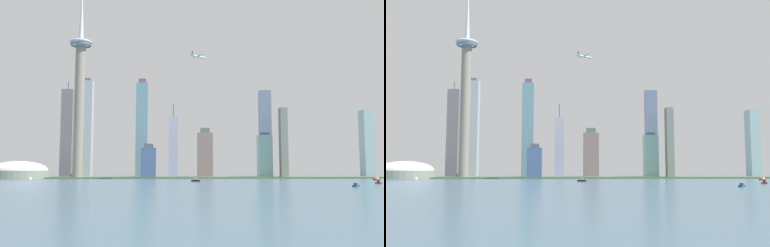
# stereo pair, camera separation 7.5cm
# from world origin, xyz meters

# --- Properties ---
(ground_plane) EXTENTS (6000.00, 6000.00, 0.00)m
(ground_plane) POSITION_xyz_m (0.00, 0.00, 0.00)
(ground_plane) COLOR #436274
(waterfront_pier) EXTENTS (766.06, 77.16, 2.32)m
(waterfront_pier) POSITION_xyz_m (0.00, 434.39, 1.16)
(waterfront_pier) COLOR #4A603F
(waterfront_pier) RESTS_ON ground
(observation_tower) EXTENTS (39.11, 39.11, 344.77)m
(observation_tower) POSITION_xyz_m (-222.67, 419.55, 158.59)
(observation_tower) COLOR gray
(observation_tower) RESTS_ON ground
(stadium_dome) EXTENTS (98.55, 98.55, 31.41)m
(stadium_dome) POSITION_xyz_m (-317.93, 412.13, 11.40)
(stadium_dome) COLOR gray
(stadium_dome) RESTS_ON ground
(skyscraper_0) EXTENTS (26.92, 21.07, 90.00)m
(skyscraper_0) POSITION_xyz_m (-2.60, 457.77, 42.27)
(skyscraper_0) COLOR gray
(skyscraper_0) RESTS_ON ground
(skyscraper_1) EXTENTS (25.17, 19.96, 184.25)m
(skyscraper_1) POSITION_xyz_m (-222.56, 474.74, 90.36)
(skyscraper_1) COLOR #A8AFBD
(skyscraper_1) RESTS_ON ground
(skyscraper_2) EXTENTS (12.53, 16.47, 124.47)m
(skyscraper_2) POSITION_xyz_m (135.03, 432.02, 62.24)
(skyscraper_2) COLOR gray
(skyscraper_2) RESTS_ON ground
(skyscraper_3) EXTENTS (19.96, 26.43, 130.48)m
(skyscraper_3) POSITION_xyz_m (316.26, 498.97, 65.24)
(skyscraper_3) COLOR #9BC2CA
(skyscraper_3) RESTS_ON ground
(skyscraper_4) EXTENTS (25.30, 19.63, 81.56)m
(skyscraper_4) POSITION_xyz_m (104.92, 450.53, 39.36)
(skyscraper_4) COLOR #87B7BB
(skyscraper_4) RESTS_ON ground
(skyscraper_5) EXTENTS (22.69, 13.85, 188.23)m
(skyscraper_5) POSITION_xyz_m (-269.20, 525.32, 86.17)
(skyscraper_5) COLOR slate
(skyscraper_5) RESTS_ON ground
(skyscraper_6) EXTENTS (21.68, 13.54, 183.38)m
(skyscraper_6) POSITION_xyz_m (-118.58, 471.91, 89.20)
(skyscraper_6) COLOR #6490A2
(skyscraper_6) RESTS_ON ground
(skyscraper_7) EXTENTS (25.13, 21.41, 58.85)m
(skyscraper_7) POSITION_xyz_m (-101.91, 416.34, 27.33)
(skyscraper_7) COLOR #435C8E
(skyscraper_7) RESTS_ON ground
(skyscraper_8) EXTENTS (17.97, 16.18, 145.29)m
(skyscraper_8) POSITION_xyz_m (-60.78, 534.18, 59.31)
(skyscraper_8) COLOR #B1B1CF
(skyscraper_8) RESTS_ON ground
(skyscraper_9) EXTENTS (22.65, 13.77, 166.15)m
(skyscraper_9) POSITION_xyz_m (114.95, 489.99, 83.08)
(skyscraper_9) COLOR slate
(skyscraper_9) RESTS_ON ground
(boat_0) EXTENTS (15.77, 15.39, 8.52)m
(boat_0) POSITION_xyz_m (239.66, 305.89, 1.41)
(boat_0) COLOR #AF2A21
(boat_0) RESTS_ON ground
(boat_1) EXTENTS (9.80, 10.35, 7.57)m
(boat_1) POSITION_xyz_m (114.71, 87.57, 1.34)
(boat_1) COLOR navy
(boat_1) RESTS_ON ground
(boat_2) EXTENTS (4.06, 9.46, 7.55)m
(boat_2) POSITION_xyz_m (-278.72, 351.27, 1.60)
(boat_2) COLOR beige
(boat_2) RESTS_ON ground
(boat_3) EXTENTS (12.06, 5.61, 11.17)m
(boat_3) POSITION_xyz_m (-29.54, 248.31, 1.86)
(boat_3) COLOR black
(boat_3) RESTS_ON ground
(boat_4) EXTENTS (6.75, 5.39, 10.66)m
(boat_4) POSITION_xyz_m (172.04, 161.16, 1.61)
(boat_4) COLOR #B12718
(boat_4) RESTS_ON ground
(channel_buoy_0) EXTENTS (1.08, 1.08, 1.71)m
(channel_buoy_0) POSITION_xyz_m (60.86, 225.20, 0.86)
(channel_buoy_0) COLOR yellow
(channel_buoy_0) RESTS_ON ground
(channel_buoy_1) EXTENTS (1.37, 1.37, 2.35)m
(channel_buoy_1) POSITION_xyz_m (153.29, 311.25, 1.18)
(channel_buoy_1) COLOR green
(channel_buoy_1) RESTS_ON ground
(airplane) EXTENTS (26.01, 22.77, 8.11)m
(airplane) POSITION_xyz_m (-20.39, 344.25, 193.55)
(airplane) COLOR #B0C4C6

